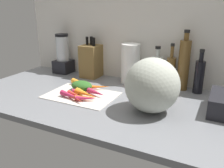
# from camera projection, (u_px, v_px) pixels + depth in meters

# --- Properties ---
(ground_plane) EXTENTS (1.70, 0.80, 0.03)m
(ground_plane) POSITION_uv_depth(u_px,v_px,m) (112.00, 101.00, 1.30)
(ground_plane) COLOR slate
(wall_back) EXTENTS (1.70, 0.03, 0.60)m
(wall_back) POSITION_uv_depth(u_px,v_px,m) (138.00, 35.00, 1.52)
(wall_back) COLOR silver
(wall_back) RESTS_ON ground_plane
(cutting_board) EXTENTS (0.39, 0.28, 0.01)m
(cutting_board) POSITION_uv_depth(u_px,v_px,m) (81.00, 95.00, 1.33)
(cutting_board) COLOR beige
(cutting_board) RESTS_ON ground_plane
(carrot_0) EXTENTS (0.11, 0.08, 0.03)m
(carrot_0) POSITION_uv_depth(u_px,v_px,m) (86.00, 97.00, 1.25)
(carrot_0) COLOR orange
(carrot_0) RESTS_ON cutting_board
(carrot_1) EXTENTS (0.16, 0.05, 0.03)m
(carrot_1) POSITION_uv_depth(u_px,v_px,m) (86.00, 94.00, 1.29)
(carrot_1) COLOR orange
(carrot_1) RESTS_ON cutting_board
(carrot_2) EXTENTS (0.13, 0.07, 0.03)m
(carrot_2) POSITION_uv_depth(u_px,v_px,m) (84.00, 93.00, 1.30)
(carrot_2) COLOR orange
(carrot_2) RESTS_ON cutting_board
(carrot_3) EXTENTS (0.12, 0.06, 0.03)m
(carrot_3) POSITION_uv_depth(u_px,v_px,m) (75.00, 95.00, 1.28)
(carrot_3) COLOR red
(carrot_3) RESTS_ON cutting_board
(carrot_4) EXTENTS (0.17, 0.08, 0.02)m
(carrot_4) POSITION_uv_depth(u_px,v_px,m) (89.00, 86.00, 1.43)
(carrot_4) COLOR #B2264C
(carrot_4) RESTS_ON cutting_board
(carrot_5) EXTENTS (0.16, 0.11, 0.03)m
(carrot_5) POSITION_uv_depth(u_px,v_px,m) (95.00, 87.00, 1.40)
(carrot_5) COLOR orange
(carrot_5) RESTS_ON cutting_board
(carrot_6) EXTENTS (0.13, 0.07, 0.02)m
(carrot_6) POSITION_uv_depth(u_px,v_px,m) (76.00, 99.00, 1.23)
(carrot_6) COLOR red
(carrot_6) RESTS_ON cutting_board
(carrot_7) EXTENTS (0.11, 0.07, 0.03)m
(carrot_7) POSITION_uv_depth(u_px,v_px,m) (86.00, 98.00, 1.23)
(carrot_7) COLOR #B2264C
(carrot_7) RESTS_ON cutting_board
(carrot_8) EXTENTS (0.18, 0.07, 0.04)m
(carrot_8) POSITION_uv_depth(u_px,v_px,m) (82.00, 83.00, 1.45)
(carrot_8) COLOR orange
(carrot_8) RESTS_ON cutting_board
(carrot_9) EXTENTS (0.13, 0.12, 0.02)m
(carrot_9) POSITION_uv_depth(u_px,v_px,m) (85.00, 90.00, 1.36)
(carrot_9) COLOR #B2264C
(carrot_9) RESTS_ON cutting_board
(carrot_10) EXTENTS (0.17, 0.07, 0.03)m
(carrot_10) POSITION_uv_depth(u_px,v_px,m) (72.00, 96.00, 1.26)
(carrot_10) COLOR #B2264C
(carrot_10) RESTS_ON cutting_board
(carrot_11) EXTENTS (0.13, 0.06, 0.03)m
(carrot_11) POSITION_uv_depth(u_px,v_px,m) (96.00, 93.00, 1.30)
(carrot_11) COLOR #B2264C
(carrot_11) RESTS_ON cutting_board
(carrot_greens_pile) EXTENTS (0.13, 0.10, 0.05)m
(carrot_greens_pile) POSITION_uv_depth(u_px,v_px,m) (82.00, 86.00, 1.38)
(carrot_greens_pile) COLOR #2D6023
(carrot_greens_pile) RESTS_ON cutting_board
(winter_squash) EXTENTS (0.26, 0.26, 0.26)m
(winter_squash) POSITION_uv_depth(u_px,v_px,m) (152.00, 85.00, 1.09)
(winter_squash) COLOR #B2B7A8
(winter_squash) RESTS_ON ground_plane
(knife_block) EXTENTS (0.12, 0.16, 0.28)m
(knife_block) POSITION_uv_depth(u_px,v_px,m) (92.00, 61.00, 1.65)
(knife_block) COLOR brown
(knife_block) RESTS_ON ground_plane
(blender_appliance) EXTENTS (0.12, 0.12, 0.29)m
(blender_appliance) POSITION_uv_depth(u_px,v_px,m) (63.00, 56.00, 1.74)
(blender_appliance) COLOR black
(blender_appliance) RESTS_ON ground_plane
(paper_towel_roll) EXTENTS (0.12, 0.12, 0.26)m
(paper_towel_roll) POSITION_uv_depth(u_px,v_px,m) (130.00, 64.00, 1.51)
(paper_towel_roll) COLOR white
(paper_towel_roll) RESTS_ON ground_plane
(bottle_0) EXTENTS (0.07, 0.07, 0.25)m
(bottle_0) POSITION_uv_depth(u_px,v_px,m) (157.00, 70.00, 1.46)
(bottle_0) COLOR silver
(bottle_0) RESTS_ON ground_plane
(bottle_1) EXTENTS (0.05, 0.05, 0.27)m
(bottle_1) POSITION_uv_depth(u_px,v_px,m) (170.00, 71.00, 1.42)
(bottle_1) COLOR brown
(bottle_1) RESTS_ON ground_plane
(bottle_2) EXTENTS (0.07, 0.07, 0.36)m
(bottle_2) POSITION_uv_depth(u_px,v_px,m) (184.00, 64.00, 1.38)
(bottle_2) COLOR brown
(bottle_2) RESTS_ON ground_plane
(bottle_3) EXTENTS (0.06, 0.06, 0.26)m
(bottle_3) POSITION_uv_depth(u_px,v_px,m) (199.00, 76.00, 1.34)
(bottle_3) COLOR black
(bottle_3) RESTS_ON ground_plane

